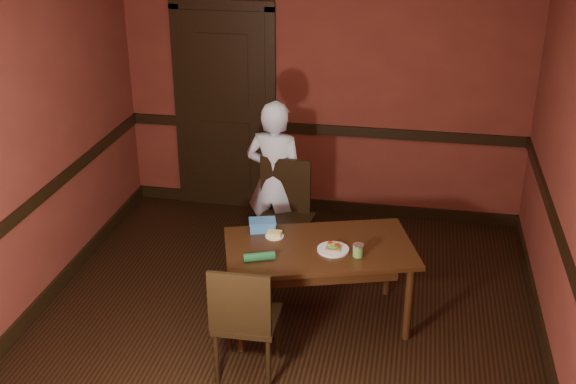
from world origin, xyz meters
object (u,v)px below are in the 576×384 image
(food_tub, at_px, (262,225))
(dining_table, at_px, (319,284))
(chair_near, at_px, (247,317))
(person, at_px, (275,180))
(cheese_saucer, at_px, (275,235))
(sandwich_plate, at_px, (333,248))
(chair_far, at_px, (284,220))
(sauce_jar, at_px, (358,250))

(food_tub, bearing_deg, dining_table, -36.02)
(chair_near, distance_m, food_tub, 0.94)
(chair_near, bearing_deg, dining_table, -119.90)
(person, height_order, cheese_saucer, person)
(sandwich_plate, bearing_deg, chair_near, -127.17)
(food_tub, bearing_deg, cheese_saucer, -53.53)
(person, height_order, sandwich_plate, person)
(chair_far, bearing_deg, chair_near, -82.36)
(cheese_saucer, bearing_deg, sandwich_plate, -15.80)
(chair_far, xyz_separation_m, sandwich_plate, (0.53, -0.77, 0.19))
(chair_near, bearing_deg, sauce_jar, -139.45)
(chair_far, bearing_deg, dining_table, -53.34)
(person, bearing_deg, chair_near, 103.26)
(person, xyz_separation_m, sandwich_plate, (0.66, -1.06, -0.06))
(sauce_jar, relative_size, food_tub, 0.40)
(cheese_saucer, bearing_deg, dining_table, -13.48)
(person, relative_size, sandwich_plate, 6.16)
(sandwich_plate, relative_size, food_tub, 0.99)
(chair_far, height_order, food_tub, chair_far)
(person, distance_m, food_tub, 0.84)
(chair_near, xyz_separation_m, sauce_jar, (0.70, 0.62, 0.26))
(dining_table, bearing_deg, food_tub, 142.55)
(person, relative_size, cheese_saucer, 10.18)
(chair_near, distance_m, sandwich_plate, 0.87)
(person, bearing_deg, sandwich_plate, 130.07)
(chair_far, relative_size, person, 0.67)
(person, relative_size, food_tub, 6.11)
(person, bearing_deg, sauce_jar, 135.62)
(cheese_saucer, bearing_deg, sauce_jar, -15.60)
(sandwich_plate, xyz_separation_m, food_tub, (-0.59, 0.23, 0.03))
(dining_table, distance_m, sandwich_plate, 0.37)
(person, distance_m, sauce_jar, 1.40)
(chair_far, bearing_deg, food_tub, -90.11)
(chair_far, distance_m, cheese_saucer, 0.67)
(chair_far, height_order, chair_near, chair_far)
(chair_near, xyz_separation_m, person, (-0.15, 1.73, 0.29))
(chair_near, bearing_deg, chair_far, -90.14)
(chair_far, relative_size, sandwich_plate, 4.11)
(sauce_jar, bearing_deg, person, 127.38)
(dining_table, bearing_deg, chair_far, 102.55)
(sauce_jar, distance_m, cheese_saucer, 0.70)
(chair_far, bearing_deg, cheese_saucer, -78.74)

